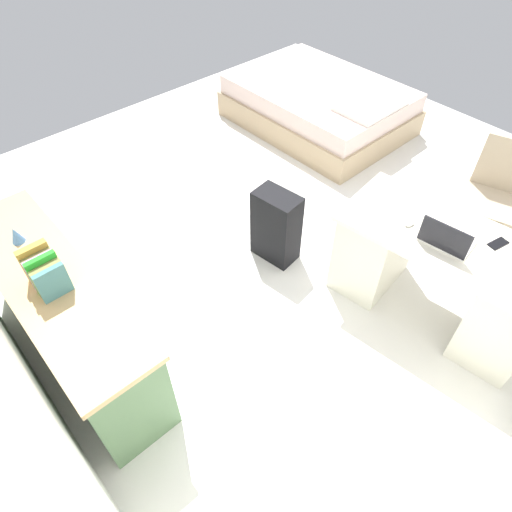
# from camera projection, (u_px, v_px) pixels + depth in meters

# --- Properties ---
(ground_plane) EXTENTS (5.84, 5.84, 0.00)m
(ground_plane) POSITION_uv_depth(u_px,v_px,m) (298.00, 226.00, 4.05)
(ground_plane) COLOR silver
(desk) EXTENTS (1.52, 0.85, 0.73)m
(desk) POSITION_uv_depth(u_px,v_px,m) (438.00, 274.00, 3.14)
(desk) COLOR silver
(desk) RESTS_ON ground_plane
(office_chair) EXTENTS (0.58, 0.58, 0.94)m
(office_chair) POSITION_uv_depth(u_px,v_px,m) (491.00, 205.00, 3.61)
(office_chair) COLOR black
(office_chair) RESTS_ON ground_plane
(credenza) EXTENTS (1.80, 0.48, 0.77)m
(credenza) POSITION_uv_depth(u_px,v_px,m) (67.00, 317.00, 2.89)
(credenza) COLOR #4C6B47
(credenza) RESTS_ON ground_plane
(bed) EXTENTS (1.92, 1.42, 0.58)m
(bed) POSITION_uv_depth(u_px,v_px,m) (319.00, 105.00, 5.08)
(bed) COLOR tan
(bed) RESTS_ON ground_plane
(suitcase_black) EXTENTS (0.39, 0.27, 0.63)m
(suitcase_black) POSITION_uv_depth(u_px,v_px,m) (276.00, 227.00, 3.58)
(suitcase_black) COLOR black
(suitcase_black) RESTS_ON ground_plane
(laptop) EXTENTS (0.34, 0.26, 0.21)m
(laptop) POSITION_uv_depth(u_px,v_px,m) (446.00, 239.00, 2.81)
(laptop) COLOR silver
(laptop) RESTS_ON desk
(computer_mouse) EXTENTS (0.07, 0.11, 0.03)m
(computer_mouse) POSITION_uv_depth(u_px,v_px,m) (410.00, 222.00, 2.98)
(computer_mouse) COLOR white
(computer_mouse) RESTS_ON desk
(cell_phone_near_laptop) EXTENTS (0.09, 0.15, 0.01)m
(cell_phone_near_laptop) POSITION_uv_depth(u_px,v_px,m) (498.00, 244.00, 2.85)
(cell_phone_near_laptop) COLOR black
(cell_phone_near_laptop) RESTS_ON desk
(book_row) EXTENTS (0.24, 0.17, 0.24)m
(book_row) POSITION_uv_depth(u_px,v_px,m) (45.00, 272.00, 2.50)
(book_row) COLOR #3F7379
(book_row) RESTS_ON credenza
(figurine_small) EXTENTS (0.08, 0.08, 0.11)m
(figurine_small) POSITION_uv_depth(u_px,v_px,m) (16.00, 235.00, 2.78)
(figurine_small) COLOR #4C7FBF
(figurine_small) RESTS_ON credenza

